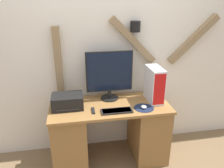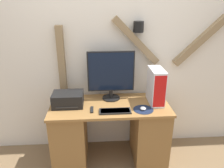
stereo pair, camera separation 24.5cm
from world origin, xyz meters
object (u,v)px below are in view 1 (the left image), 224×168
Objects in this scene: keyboard at (117,111)px; remote_control at (93,111)px; printer at (68,101)px; monitor at (109,74)px; mouse at (144,107)px; computer_tower at (154,85)px.

remote_control is at bearing 167.89° from keyboard.
monitor is at bearing 16.82° from printer.
monitor reaches higher than remote_control.
keyboard is at bearing -176.34° from mouse.
printer is at bearing -179.65° from computer_tower.
keyboard is at bearing -86.43° from monitor.
keyboard is at bearing -12.11° from remote_control.
remote_control is at bearing -27.23° from printer.
keyboard is 2.57× the size of remote_control.
printer is at bearing -163.18° from monitor.
printer reaches higher than mouse.
printer is (-0.53, 0.20, 0.07)m from keyboard.
computer_tower is 1.03m from printer.
mouse is 0.57m from remote_control.
mouse is (0.33, -0.33, -0.30)m from monitor.
computer_tower reaches higher than keyboard.
computer_tower is at bearing -15.89° from monitor.
monitor is 0.55m from computer_tower.
keyboard is 1.00× the size of printer.
computer_tower is 1.19× the size of printer.
monitor is 0.47m from keyboard.
mouse is 0.56× the size of remote_control.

